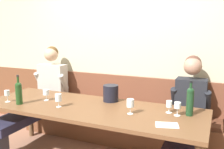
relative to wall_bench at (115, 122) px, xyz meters
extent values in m
cube|color=beige|center=(0.00, 0.26, 1.12)|extent=(6.80, 0.08, 2.80)
cube|color=brown|center=(0.00, 0.21, 0.18)|extent=(6.80, 0.03, 0.92)
cube|color=brown|center=(0.00, -0.02, -0.06)|extent=(2.91, 0.42, 0.44)
cube|color=brown|center=(0.00, -0.02, 0.18)|extent=(2.85, 0.39, 0.05)
cube|color=brown|center=(0.00, 0.17, 0.43)|extent=(2.91, 0.04, 0.45)
cube|color=brown|center=(0.00, -0.73, 0.43)|extent=(2.61, 0.90, 0.04)
cylinder|color=brown|center=(-1.23, -0.35, 0.06)|extent=(0.07, 0.07, 0.69)
cylinder|color=brown|center=(1.23, -0.35, 0.06)|extent=(0.07, 0.07, 0.69)
cube|color=#25253E|center=(-1.05, -0.64, 0.15)|extent=(0.37, 1.18, 0.11)
cube|color=#B3AEA7|center=(-1.05, -0.02, 0.50)|extent=(0.44, 0.20, 0.58)
sphere|color=tan|center=(-1.05, -0.03, 0.94)|extent=(0.21, 0.21, 0.21)
sphere|color=brown|center=(-1.05, 0.00, 0.97)|extent=(0.19, 0.19, 0.19)
cylinder|color=#B3AEA7|center=(-1.28, -0.06, 0.53)|extent=(0.08, 0.20, 0.27)
cylinder|color=#B3AEA7|center=(-0.82, -0.06, 0.53)|extent=(0.08, 0.20, 0.27)
cube|color=#2C2740|center=(1.04, -0.65, 0.15)|extent=(0.31, 1.17, 0.11)
cube|color=black|center=(1.04, -0.02, 0.47)|extent=(0.37, 0.23, 0.52)
sphere|color=#A27663|center=(1.04, -0.03, 0.88)|extent=(0.22, 0.22, 0.22)
sphere|color=brown|center=(1.04, 0.00, 0.91)|extent=(0.20, 0.20, 0.20)
cylinder|color=black|center=(0.84, -0.06, 0.49)|extent=(0.08, 0.20, 0.27)
cylinder|color=black|center=(1.23, -0.06, 0.49)|extent=(0.08, 0.20, 0.27)
cylinder|color=black|center=(0.13, -0.43, 0.55)|extent=(0.19, 0.19, 0.20)
cylinder|color=#1F421B|center=(-0.82, -0.98, 0.55)|extent=(0.08, 0.08, 0.21)
sphere|color=#1F421B|center=(-0.82, -0.98, 0.67)|extent=(0.08, 0.08, 0.08)
cylinder|color=#1F421B|center=(-0.82, -0.98, 0.73)|extent=(0.03, 0.03, 0.10)
cylinder|color=black|center=(-0.82, -0.98, 0.79)|extent=(0.03, 0.03, 0.02)
cylinder|color=#18381E|center=(1.08, -0.58, 0.57)|extent=(0.07, 0.07, 0.24)
sphere|color=#18381E|center=(1.08, -0.58, 0.70)|extent=(0.07, 0.07, 0.07)
cylinder|color=#18381E|center=(1.08, -0.58, 0.75)|extent=(0.03, 0.03, 0.08)
cylinder|color=black|center=(1.08, -0.58, 0.80)|extent=(0.03, 0.03, 0.02)
cylinder|color=silver|center=(-0.62, -0.72, 0.45)|extent=(0.06, 0.06, 0.00)
cylinder|color=silver|center=(-0.62, -0.72, 0.48)|extent=(0.01, 0.01, 0.07)
cylinder|color=silver|center=(-0.62, -0.72, 0.55)|extent=(0.07, 0.07, 0.07)
cylinder|color=silver|center=(-0.32, -0.89, 0.45)|extent=(0.06, 0.06, 0.00)
cylinder|color=silver|center=(-0.32, -0.89, 0.48)|extent=(0.01, 0.01, 0.07)
cylinder|color=silver|center=(-0.32, -0.89, 0.56)|extent=(0.07, 0.07, 0.08)
cylinder|color=silver|center=(-1.02, -0.97, 0.45)|extent=(0.06, 0.06, 0.00)
cylinder|color=silver|center=(-1.02, -0.97, 0.49)|extent=(0.01, 0.01, 0.08)
cylinder|color=silver|center=(-1.02, -0.97, 0.56)|extent=(0.06, 0.06, 0.07)
cylinder|color=silver|center=(0.97, -0.64, 0.45)|extent=(0.07, 0.07, 0.00)
cylinder|color=silver|center=(0.97, -0.64, 0.49)|extent=(0.01, 0.01, 0.08)
cylinder|color=silver|center=(0.97, -0.64, 0.56)|extent=(0.07, 0.07, 0.06)
cylinder|color=#DEE18F|center=(0.97, -0.64, 0.53)|extent=(0.06, 0.06, 0.01)
cylinder|color=silver|center=(0.87, -0.58, 0.45)|extent=(0.07, 0.07, 0.00)
cylinder|color=silver|center=(0.87, -0.58, 0.48)|extent=(0.01, 0.01, 0.06)
cylinder|color=silver|center=(0.87, -0.58, 0.54)|extent=(0.06, 0.06, 0.07)
cylinder|color=silver|center=(0.51, -0.78, 0.45)|extent=(0.06, 0.06, 0.00)
cylinder|color=silver|center=(0.51, -0.78, 0.49)|extent=(0.01, 0.01, 0.07)
cylinder|color=silver|center=(0.51, -0.78, 0.57)|extent=(0.08, 0.08, 0.08)
cube|color=white|center=(0.93, -0.94, 0.45)|extent=(0.24, 0.20, 0.00)
camera|label=1|loc=(1.35, -3.18, 1.33)|focal=40.41mm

